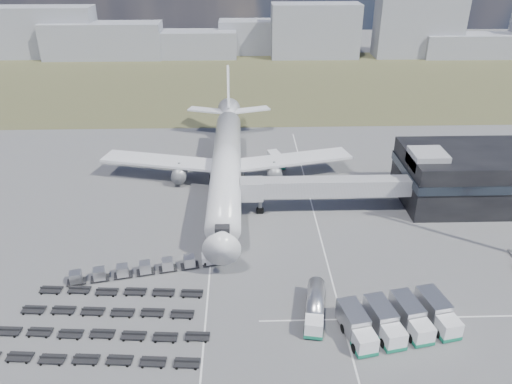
{
  "coord_description": "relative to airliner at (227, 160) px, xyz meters",
  "views": [
    {
      "loc": [
        3.11,
        -58.03,
        45.28
      ],
      "look_at": [
        5.49,
        20.96,
        4.0
      ],
      "focal_mm": 35.0,
      "sensor_mm": 36.0,
      "label": 1
    }
  ],
  "objects": [
    {
      "name": "ground",
      "position": [
        0.0,
        -32.38,
        -5.29
      ],
      "size": [
        420.0,
        420.0,
        0.0
      ],
      "primitive_type": "plane",
      "color": "#565659",
      "rests_on": "ground"
    },
    {
      "name": "grass_strip",
      "position": [
        0.0,
        77.62,
        -5.29
      ],
      "size": [
        420.0,
        90.0,
        0.01
      ],
      "primitive_type": "cube",
      "color": "brown",
      "rests_on": "ground"
    },
    {
      "name": "lane_markings",
      "position": [
        9.77,
        -29.38,
        -5.29
      ],
      "size": [
        47.12,
        110.0,
        0.01
      ],
      "color": "silver",
      "rests_on": "ground"
    },
    {
      "name": "terminal",
      "position": [
        47.77,
        -8.41,
        -0.04
      ],
      "size": [
        30.4,
        16.4,
        11.0
      ],
      "color": "black",
      "rests_on": "ground"
    },
    {
      "name": "jet_bridge",
      "position": [
        15.9,
        -11.95,
        -0.24
      ],
      "size": [
        30.3,
        3.8,
        7.05
      ],
      "color": "#939399",
      "rests_on": "ground"
    },
    {
      "name": "airliner",
      "position": [
        0.0,
        0.0,
        0.0
      ],
      "size": [
        51.59,
        64.53,
        17.62
      ],
      "color": "silver",
      "rests_on": "ground"
    },
    {
      "name": "skyline",
      "position": [
        -3.42,
        115.78,
        3.77
      ],
      "size": [
        310.78,
        24.24,
        25.06
      ],
      "color": "gray",
      "rests_on": "ground"
    },
    {
      "name": "fuel_tanker",
      "position": [
        12.42,
        -39.56,
        -3.77
      ],
      "size": [
        3.97,
        9.66,
        3.03
      ],
      "rotation": [
        0.0,
        0.0,
        -0.17
      ],
      "color": "silver",
      "rests_on": "ground"
    },
    {
      "name": "pushback_tug",
      "position": [
        -1.7,
        -27.08,
        -4.56
      ],
      "size": [
        3.41,
        2.14,
        1.47
      ],
      "primitive_type": "cube",
      "rotation": [
        0.0,
        0.0,
        0.1
      ],
      "color": "silver",
      "rests_on": "ground"
    },
    {
      "name": "catering_truck",
      "position": [
        10.41,
        8.45,
        -3.95
      ],
      "size": [
        3.89,
        6.13,
        2.61
      ],
      "rotation": [
        0.0,
        0.0,
        0.29
      ],
      "color": "silver",
      "rests_on": "ground"
    },
    {
      "name": "service_trucks_near",
      "position": [
        22.57,
        -42.39,
        -3.61
      ],
      "size": [
        15.13,
        10.26,
        3.09
      ],
      "rotation": [
        0.0,
        0.0,
        0.2
      ],
      "color": "silver",
      "rests_on": "ground"
    },
    {
      "name": "uld_row",
      "position": [
        -11.52,
        -29.58,
        -4.26
      ],
      "size": [
        22.19,
        6.29,
        1.73
      ],
      "rotation": [
        0.0,
        0.0,
        0.21
      ],
      "color": "black",
      "rests_on": "ground"
    },
    {
      "name": "baggage_dollies",
      "position": [
        -15.32,
        -40.64,
        -4.93
      ],
      "size": [
        28.5,
        16.05,
        0.72
      ],
      "rotation": [
        0.0,
        0.0,
        -0.07
      ],
      "color": "black",
      "rests_on": "ground"
    }
  ]
}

